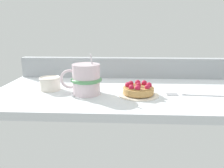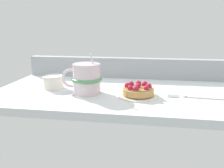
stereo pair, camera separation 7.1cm
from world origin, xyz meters
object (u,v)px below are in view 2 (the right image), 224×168
Objects in this scene: dessert_plate at (138,95)px; raspberry_tart at (138,90)px; dessert_fork at (196,97)px; sugar_bowl at (54,82)px; coffee_mug at (86,79)px.

raspberry_tart is at bearing 102.74° from dessert_plate.
dessert_fork is 2.46× the size of sugar_bowl.
dessert_plate is 1.72cm from raspberry_tart.
dessert_plate is at bearing -2.50° from coffee_mug.
raspberry_tart is 1.33× the size of sugar_bowl.
coffee_mug is 13.68cm from sugar_bowl.
dessert_plate is at bearing -77.26° from raspberry_tart.
sugar_bowl is at bearing 170.93° from raspberry_tart.
dessert_plate is 0.72× the size of dessert_fork.
dessert_fork is at bearing 0.11° from coffee_mug.
dessert_plate is 1.33× the size of raspberry_tart.
dessert_plate reaches higher than dessert_fork.
coffee_mug is at bearing -179.89° from dessert_fork.
sugar_bowl is (-12.85, 4.00, -2.45)cm from coffee_mug.
sugar_bowl is at bearing 175.22° from dessert_fork.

